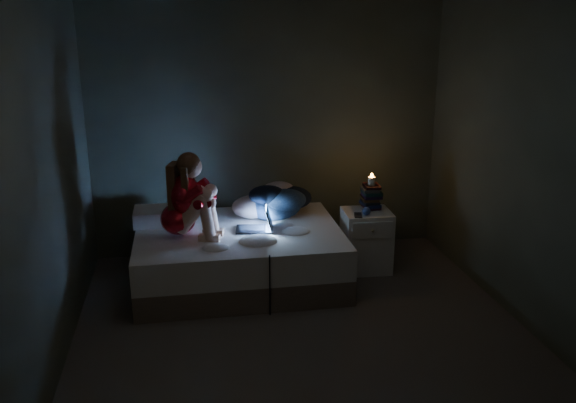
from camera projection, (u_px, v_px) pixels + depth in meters
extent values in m
cube|color=#4E4845|center=(303.00, 336.00, 4.84)|extent=(3.60, 3.80, 0.02)
cube|color=#353B30|center=(268.00, 129.00, 6.25)|extent=(3.60, 0.02, 2.60)
cube|color=#353B30|center=(391.00, 288.00, 2.66)|extent=(3.60, 0.02, 2.60)
cube|color=#353B30|center=(45.00, 188.00, 4.16)|extent=(0.02, 3.80, 2.60)
cube|color=#353B30|center=(532.00, 166.00, 4.75)|extent=(0.02, 3.80, 2.60)
cube|color=silver|center=(161.00, 216.00, 5.82)|extent=(0.50, 0.36, 0.14)
cube|color=silver|center=(366.00, 240.00, 5.99)|extent=(0.47, 0.42, 0.60)
cylinder|color=beige|center=(372.00, 182.00, 5.91)|extent=(0.07, 0.07, 0.08)
cube|color=black|center=(359.00, 215.00, 5.77)|extent=(0.10, 0.15, 0.01)
sphere|color=#324A89|center=(367.00, 211.00, 5.78)|extent=(0.08, 0.08, 0.08)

